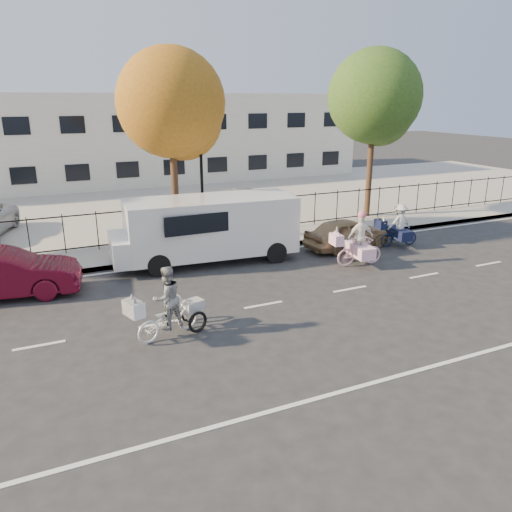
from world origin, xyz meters
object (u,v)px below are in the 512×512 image
zebra_trike (168,310)px  red_sedan (1,274)px  unicorn_bike (359,246)px  lamppost (201,167)px  bull_bike (399,229)px  white_van (208,227)px  lot_car_d (247,200)px  gold_sedan (347,233)px

zebra_trike → red_sedan: bearing=21.2°
unicorn_bike → zebra_trike: bearing=116.4°
red_sedan → lamppost: bearing=-58.4°
unicorn_bike → bull_bike: unicorn_bike is taller
unicorn_bike → white_van: bearing=67.8°
red_sedan → lot_car_d: red_sedan is taller
lamppost → zebra_trike: 8.68m
gold_sedan → unicorn_bike: bearing=149.9°
lamppost → gold_sedan: size_ratio=1.21×
white_van → lot_car_d: white_van is taller
lamppost → red_sedan: lamppost is taller
gold_sedan → lamppost: bearing=51.7°
zebra_trike → bull_bike: bearing=-87.9°
bull_bike → lot_car_d: bearing=30.2°
white_van → lot_car_d: (4.28, 6.31, -0.51)m
lamppost → zebra_trike: (-3.49, -7.58, -2.40)m
lamppost → lot_car_d: (3.70, 4.01, -2.34)m
zebra_trike → gold_sedan: bearing=-80.2°
zebra_trike → white_van: white_van is taller
lamppost → zebra_trike: size_ratio=2.03×
lamppost → unicorn_bike: (4.10, -4.96, -2.38)m
bull_bike → lamppost: bearing=69.5°
zebra_trike → white_van: (2.92, 5.28, 0.58)m
bull_bike → gold_sedan: 2.14m
unicorn_bike → bull_bike: size_ratio=1.06×
red_sedan → white_van: bearing=-74.7°
zebra_trike → bull_bike: (10.50, 3.98, -0.02)m
zebra_trike → red_sedan: 5.97m
unicorn_bike → red_sedan: (-11.43, 1.96, -0.00)m
white_van → lot_car_d: bearing=60.3°
white_van → red_sedan: bearing=-169.6°
unicorn_bike → red_sedan: 11.60m
lamppost → red_sedan: (-7.33, -3.00, -2.38)m
white_van → bull_bike: bearing=-5.3°
white_van → red_sedan: (-6.75, -0.70, -0.56)m
gold_sedan → white_van: bearing=75.8°
gold_sedan → zebra_trike: bearing=111.5°
lamppost → lot_car_d: lamppost is taller
white_van → red_sedan: size_ratio=1.51×
lot_car_d → gold_sedan: bearing=-80.4°
unicorn_bike → bull_bike: 3.20m
unicorn_bike → white_van: white_van is taller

